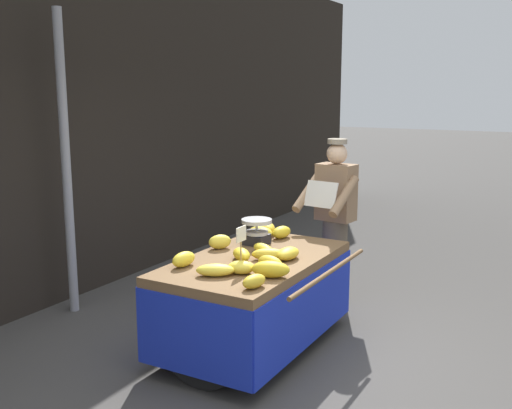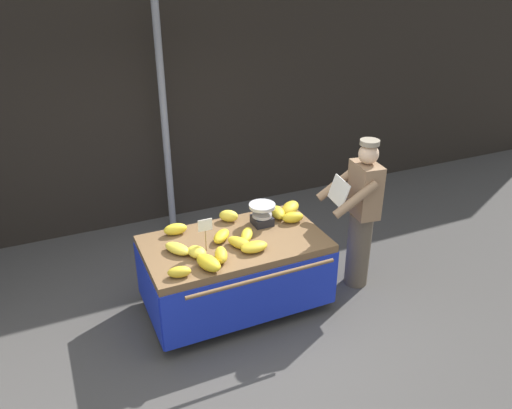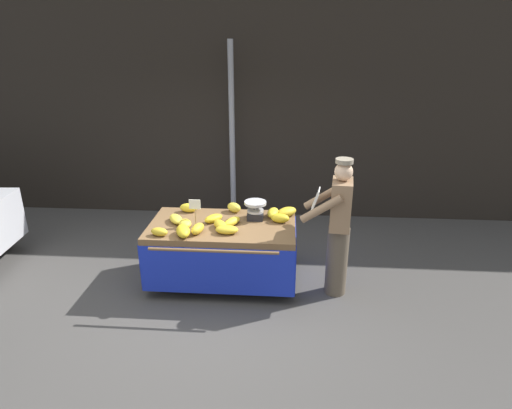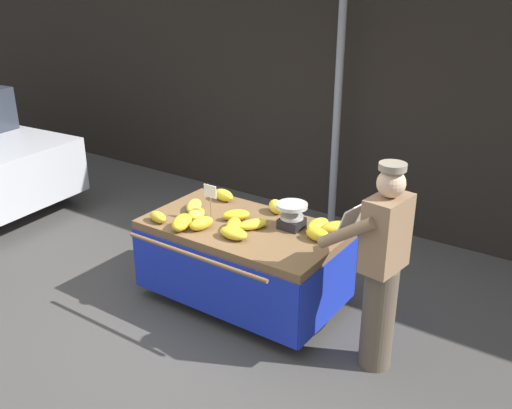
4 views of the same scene
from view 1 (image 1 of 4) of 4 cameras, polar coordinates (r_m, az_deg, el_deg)
ground_plane at (r=4.90m, az=4.23°, el=-15.82°), size 60.00×60.00×0.00m
back_wall at (r=6.28m, az=-21.40°, el=7.90°), size 16.00×0.24×3.91m
street_pole at (r=6.09m, az=-17.63°, el=3.56°), size 0.09×0.09×2.96m
banana_cart at (r=5.12m, az=-0.17°, el=-7.40°), size 1.83×1.23×0.81m
weighing_scale at (r=5.46m, az=0.06°, el=-2.60°), size 0.28×0.28×0.24m
price_sign at (r=4.70m, az=-1.43°, el=-3.22°), size 0.14×0.01×0.34m
banana_bunch_0 at (r=4.83m, az=-6.91°, el=-5.20°), size 0.25×0.14×0.12m
banana_bunch_1 at (r=5.87m, az=0.99°, el=-2.24°), size 0.33×0.31×0.12m
banana_bunch_2 at (r=4.58m, az=-3.90°, el=-6.25°), size 0.27×0.32×0.09m
banana_bunch_3 at (r=4.30m, az=-0.19°, el=-7.32°), size 0.23×0.16×0.10m
banana_bunch_4 at (r=5.70m, az=2.45°, el=-2.65°), size 0.25×0.16×0.12m
banana_bunch_5 at (r=5.70m, az=0.47°, el=-2.67°), size 0.18×0.28×0.11m
banana_bunch_6 at (r=5.33m, az=-3.46°, el=-3.56°), size 0.24×0.22×0.13m
banana_bunch_7 at (r=4.98m, az=1.23°, el=-4.76°), size 0.25×0.32×0.10m
banana_bunch_8 at (r=5.15m, az=0.70°, el=-4.27°), size 0.24×0.29×0.09m
banana_bunch_9 at (r=5.01m, az=3.04°, el=-4.68°), size 0.27×0.16×0.10m
banana_bunch_10 at (r=4.62m, az=-1.42°, el=-6.00°), size 0.21×0.25×0.10m
banana_bunch_11 at (r=4.98m, az=-1.40°, el=-4.77°), size 0.27×0.28×0.10m
banana_bunch_12 at (r=4.53m, az=1.41°, el=-6.18°), size 0.24×0.33×0.12m
banana_bunch_13 at (r=4.70m, az=1.36°, el=-5.59°), size 0.18×0.26×0.12m
vendor_person at (r=6.21m, az=7.49°, el=-1.54°), size 0.62×0.57×1.71m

